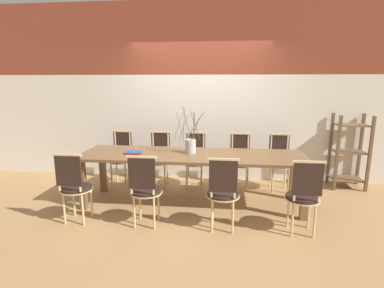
{
  "coord_description": "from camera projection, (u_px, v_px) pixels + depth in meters",
  "views": [
    {
      "loc": [
        0.48,
        -4.21,
        1.83
      ],
      "look_at": [
        0.0,
        0.0,
        0.92
      ],
      "focal_mm": 28.0,
      "sensor_mm": 36.0,
      "label": 1
    }
  ],
  "objects": [
    {
      "name": "chair_far_right",
      "position": [
        240.0,
        159.0,
        5.08
      ],
      "size": [
        0.41,
        0.41,
        0.95
      ],
      "rotation": [
        0.0,
        0.0,
        3.14
      ],
      "color": "black",
      "rests_on": "ground_plane"
    },
    {
      "name": "ground_plane",
      "position": [
        192.0,
        203.0,
        4.53
      ],
      "size": [
        16.0,
        16.0,
        0.0
      ],
      "primitive_type": "plane",
      "color": "#A87F51"
    },
    {
      "name": "chair_near_right",
      "position": [
        304.0,
        194.0,
        3.52
      ],
      "size": [
        0.41,
        0.41,
        0.95
      ],
      "color": "black",
      "rests_on": "ground_plane"
    },
    {
      "name": "shelving_rack",
      "position": [
        349.0,
        152.0,
        5.1
      ],
      "size": [
        0.55,
        0.41,
        1.27
      ],
      "color": "brown",
      "rests_on": "ground_plane"
    },
    {
      "name": "vase_centerpiece",
      "position": [
        190.0,
        145.0,
        4.4
      ],
      "size": [
        0.43,
        0.46,
        0.7
      ],
      "color": "#B2BCC1",
      "rests_on": "dining_table"
    },
    {
      "name": "dining_table",
      "position": [
        192.0,
        160.0,
        4.38
      ],
      "size": [
        3.28,
        0.93,
        0.77
      ],
      "color": "brown",
      "rests_on": "ground_plane"
    },
    {
      "name": "chair_far_center",
      "position": [
        195.0,
        158.0,
        5.17
      ],
      "size": [
        0.41,
        0.41,
        0.95
      ],
      "rotation": [
        0.0,
        0.0,
        3.14
      ],
      "color": "black",
      "rests_on": "ground_plane"
    },
    {
      "name": "wall_rear",
      "position": [
        200.0,
        93.0,
        5.45
      ],
      "size": [
        12.0,
        0.06,
        3.2
      ],
      "color": "silver",
      "rests_on": "ground_plane"
    },
    {
      "name": "chair_far_left",
      "position": [
        159.0,
        157.0,
        5.24
      ],
      "size": [
        0.41,
        0.41,
        0.95
      ],
      "rotation": [
        0.0,
        0.0,
        3.14
      ],
      "color": "black",
      "rests_on": "ground_plane"
    },
    {
      "name": "chair_far_leftend",
      "position": [
        121.0,
        156.0,
        5.31
      ],
      "size": [
        0.41,
        0.41,
        0.95
      ],
      "rotation": [
        0.0,
        0.0,
        3.14
      ],
      "color": "black",
      "rests_on": "ground_plane"
    },
    {
      "name": "chair_near_leftend",
      "position": [
        74.0,
        185.0,
        3.83
      ],
      "size": [
        0.41,
        0.41,
        0.95
      ],
      "color": "black",
      "rests_on": "ground_plane"
    },
    {
      "name": "chair_far_rightend",
      "position": [
        279.0,
        160.0,
        5.01
      ],
      "size": [
        0.41,
        0.41,
        0.95
      ],
      "rotation": [
        0.0,
        0.0,
        3.14
      ],
      "color": "black",
      "rests_on": "ground_plane"
    },
    {
      "name": "chair_near_center",
      "position": [
        223.0,
        191.0,
        3.62
      ],
      "size": [
        0.41,
        0.41,
        0.95
      ],
      "color": "black",
      "rests_on": "ground_plane"
    },
    {
      "name": "book_stack",
      "position": [
        133.0,
        153.0,
        4.39
      ],
      "size": [
        0.25,
        0.2,
        0.03
      ],
      "color": "maroon",
      "rests_on": "dining_table"
    },
    {
      "name": "chair_near_left",
      "position": [
        145.0,
        188.0,
        3.73
      ],
      "size": [
        0.41,
        0.41,
        0.95
      ],
      "color": "black",
      "rests_on": "ground_plane"
    }
  ]
}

